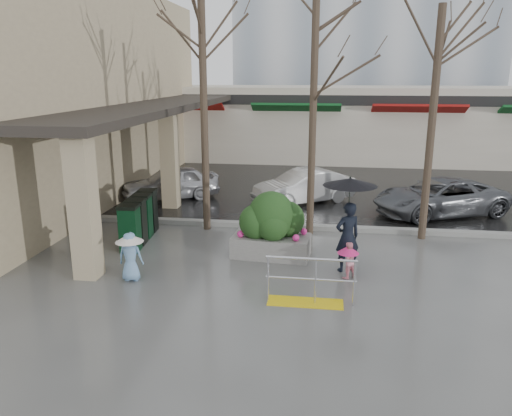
% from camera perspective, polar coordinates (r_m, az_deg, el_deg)
% --- Properties ---
extents(ground, '(120.00, 120.00, 0.00)m').
position_cam_1_polar(ground, '(12.04, -0.32, -7.92)').
color(ground, '#51514F').
rests_on(ground, ground).
extents(street_asphalt, '(120.00, 36.00, 0.01)m').
position_cam_1_polar(street_asphalt, '(33.33, 5.32, 6.96)').
color(street_asphalt, black).
rests_on(street_asphalt, ground).
extents(curb, '(120.00, 0.30, 0.15)m').
position_cam_1_polar(curb, '(15.75, 1.83, -2.00)').
color(curb, gray).
rests_on(curb, ground).
extents(near_building, '(6.00, 18.00, 8.00)m').
position_cam_1_polar(near_building, '(21.75, -21.63, 12.23)').
color(near_building, tan).
rests_on(near_building, ground).
extents(canopy_slab, '(2.80, 18.00, 0.25)m').
position_cam_1_polar(canopy_slab, '(20.05, -10.80, 11.77)').
color(canopy_slab, '#2D2823').
rests_on(canopy_slab, pillar_front).
extents(pillar_front, '(0.55, 0.55, 3.50)m').
position_cam_1_polar(pillar_front, '(12.20, -19.13, 0.22)').
color(pillar_front, tan).
rests_on(pillar_front, ground).
extents(pillar_back, '(0.55, 0.55, 3.50)m').
position_cam_1_polar(pillar_back, '(18.09, -9.83, 5.49)').
color(pillar_back, tan).
rests_on(pillar_back, ground).
extents(storefront_row, '(34.00, 6.74, 4.00)m').
position_cam_1_polar(storefront_row, '(29.05, 8.99, 9.63)').
color(storefront_row, beige).
rests_on(storefront_row, ground).
extents(handrail, '(1.90, 0.50, 1.03)m').
position_cam_1_polar(handrail, '(10.68, 6.03, -8.93)').
color(handrail, yellow).
rests_on(handrail, ground).
extents(tree_west, '(3.20, 3.20, 6.80)m').
position_cam_1_polar(tree_west, '(15.01, -6.12, 16.47)').
color(tree_west, '#382B21').
rests_on(tree_west, ground).
extents(tree_midwest, '(3.20, 3.20, 7.00)m').
position_cam_1_polar(tree_midwest, '(14.57, 6.74, 17.08)').
color(tree_midwest, '#382B21').
rests_on(tree_midwest, ground).
extents(tree_mideast, '(3.20, 3.20, 6.50)m').
position_cam_1_polar(tree_mideast, '(14.83, 19.98, 14.83)').
color(tree_mideast, '#382B21').
rests_on(tree_mideast, ground).
extents(woman, '(1.29, 1.29, 2.38)m').
position_cam_1_polar(woman, '(12.17, 10.52, -0.88)').
color(woman, black).
rests_on(woman, ground).
extents(child_pink, '(0.55, 0.52, 0.89)m').
position_cam_1_polar(child_pink, '(12.02, 10.46, -5.56)').
color(child_pink, pink).
rests_on(child_pink, ground).
extents(child_blue, '(0.66, 0.66, 1.18)m').
position_cam_1_polar(child_blue, '(12.01, -14.18, -4.92)').
color(child_blue, '#6F99C5').
rests_on(child_blue, ground).
extents(planter, '(2.10, 1.22, 1.77)m').
position_cam_1_polar(planter, '(13.13, 1.82, -2.02)').
color(planter, slate).
rests_on(planter, ground).
extents(news_boxes, '(0.70, 2.36, 1.30)m').
position_cam_1_polar(news_boxes, '(14.81, -13.18, -1.19)').
color(news_boxes, '#0C3419').
rests_on(news_boxes, ground).
extents(car_a, '(3.96, 3.06, 1.26)m').
position_cam_1_polar(car_a, '(19.55, -9.75, 2.86)').
color(car_a, silver).
rests_on(car_a, ground).
extents(car_b, '(3.90, 3.28, 1.26)m').
position_cam_1_polar(car_b, '(18.70, 5.46, 2.45)').
color(car_b, silver).
rests_on(car_b, ground).
extents(car_c, '(4.99, 3.68, 1.26)m').
position_cam_1_polar(car_c, '(18.17, 20.25, 1.20)').
color(car_c, slate).
rests_on(car_c, ground).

